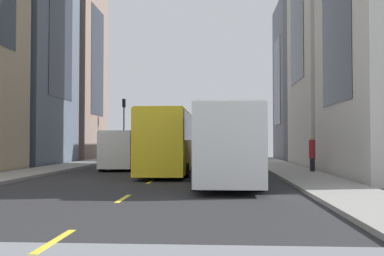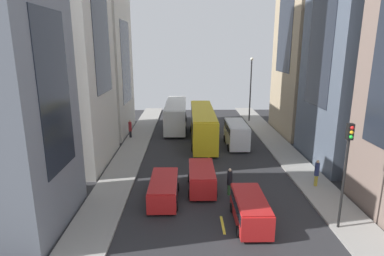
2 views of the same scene
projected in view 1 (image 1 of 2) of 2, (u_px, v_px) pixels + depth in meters
name	position (u px, v px, depth m)	size (l,w,h in m)	color
ground_plane	(171.00, 169.00, 29.14)	(42.26, 42.26, 0.00)	#28282B
sidewalk_west	(285.00, 168.00, 28.70)	(2.82, 44.00, 0.15)	gray
sidewalk_east	(61.00, 168.00, 29.59)	(2.82, 44.00, 0.15)	gray
lane_stripe_0	(190.00, 157.00, 50.10)	(0.16, 2.00, 0.01)	yellow
lane_stripe_1	(187.00, 159.00, 44.11)	(0.16, 2.00, 0.01)	yellow
lane_stripe_2	(182.00, 162.00, 38.12)	(0.16, 2.00, 0.01)	yellow
lane_stripe_3	(175.00, 166.00, 32.14)	(0.16, 2.00, 0.01)	yellow
lane_stripe_4	(166.00, 172.00, 26.15)	(0.16, 2.00, 0.01)	yellow
lane_stripe_5	(151.00, 181.00, 20.16)	(0.16, 2.00, 0.01)	yellow
lane_stripe_6	(123.00, 199.00, 14.17)	(0.16, 2.00, 0.01)	yellow
lane_stripe_7	(55.00, 241.00, 8.19)	(0.16, 2.00, 0.01)	yellow
building_west_0	(326.00, 81.00, 43.18)	(9.86, 7.36, 15.92)	slate
building_east_0	(62.00, 62.00, 44.77)	(7.57, 8.26, 20.42)	#7A665B
building_east_1	(9.00, 19.00, 34.46)	(8.80, 9.10, 23.66)	#4C5666
city_bus_white	(226.00, 139.00, 20.04)	(2.80, 11.49, 3.35)	silver
streetcar_yellow	(171.00, 138.00, 26.28)	(2.70, 12.77, 3.59)	yellow
delivery_van_white	(123.00, 147.00, 28.67)	(2.25, 5.39, 2.58)	white
car_red_0	(194.00, 151.00, 39.08)	(2.05, 4.46, 1.71)	red
car_red_1	(223.00, 152.00, 40.61)	(2.05, 4.74, 1.54)	red
car_red_2	(170.00, 150.00, 44.04)	(2.00, 4.42, 1.69)	red
pedestrian_crossing_mid	(174.00, 150.00, 40.13)	(0.37, 0.37, 2.02)	#336B38
pedestrian_waiting_curb	(100.00, 148.00, 39.44)	(0.34, 0.34, 2.04)	gold
pedestrian_walking_far	(312.00, 153.00, 24.88)	(0.37, 0.37, 2.06)	black
traffic_light_near_corner	(124.00, 117.00, 45.21)	(0.32, 0.44, 6.24)	black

